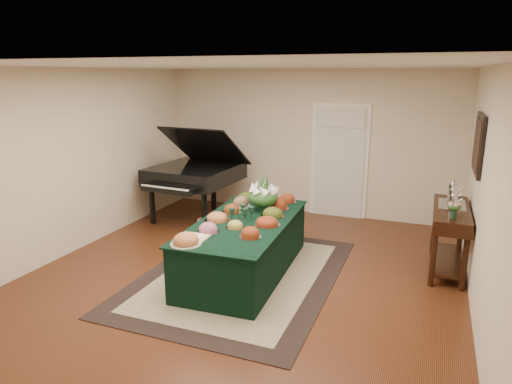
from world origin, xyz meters
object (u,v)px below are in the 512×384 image
at_px(floral_centerpiece, 263,193).
at_px(grand_piano, 195,173).
at_px(buffet_table, 245,246).
at_px(mahogany_sideboard, 450,222).

height_order(floral_centerpiece, grand_piano, grand_piano).
bearing_deg(buffet_table, mahogany_sideboard, 22.97).
relative_size(buffet_table, grand_piano, 1.40).
bearing_deg(grand_piano, buffet_table, -46.69).
bearing_deg(mahogany_sideboard, floral_centerpiece, -167.34).
relative_size(floral_centerpiece, mahogany_sideboard, 0.30).
distance_m(grand_piano, mahogany_sideboard, 4.37).
distance_m(buffet_table, mahogany_sideboard, 2.77).
height_order(buffet_table, mahogany_sideboard, mahogany_sideboard).
distance_m(floral_centerpiece, grand_piano, 2.27).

